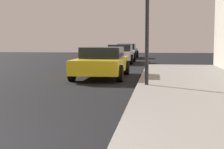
# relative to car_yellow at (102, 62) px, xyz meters

# --- Properties ---
(car_yellow) EXTENTS (2.06, 4.37, 1.27)m
(car_yellow) POSITION_rel_car_yellow_xyz_m (0.00, 0.00, 0.00)
(car_yellow) COLOR yellow
(car_yellow) RESTS_ON ground_plane
(car_white) EXTENTS (1.95, 4.40, 1.27)m
(car_white) POSITION_rel_car_yellow_xyz_m (-0.25, 9.49, -0.00)
(car_white) COLOR white
(car_white) RESTS_ON ground_plane
(car_green) EXTENTS (1.96, 4.58, 1.27)m
(car_green) POSITION_rel_car_yellow_xyz_m (-0.44, 16.27, -0.00)
(car_green) COLOR #196638
(car_green) RESTS_ON ground_plane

